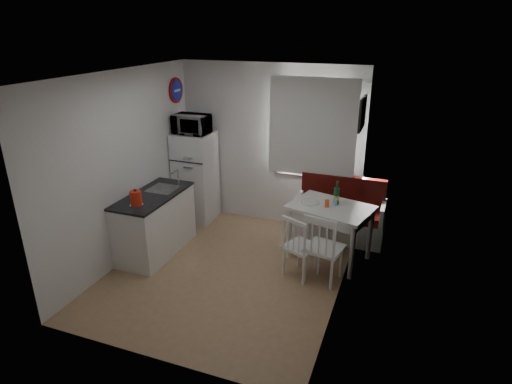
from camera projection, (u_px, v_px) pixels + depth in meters
floor at (228, 271)px, 5.82m from camera, size 3.00×3.50×0.02m
ceiling at (222, 74)px, 4.86m from camera, size 3.00×3.50×0.02m
wall_back at (270, 146)px, 6.86m from camera, size 3.00×0.02×2.60m
wall_front at (145, 244)px, 3.81m from camera, size 3.00×0.02×2.60m
wall_left at (125, 168)px, 5.82m from camera, size 0.02×3.50×2.60m
wall_right at (346, 197)px, 4.85m from camera, size 0.02×3.50×2.60m
window at (313, 130)px, 6.49m from camera, size 1.22×0.06×1.47m
curtain at (312, 128)px, 6.41m from camera, size 1.35×0.02×1.50m
kitchen_counter at (155, 223)px, 6.17m from camera, size 0.62×1.32×1.16m
wall_sign at (176, 90)px, 6.77m from camera, size 0.03×0.40×0.40m
picture_frame at (362, 113)px, 5.55m from camera, size 0.04×0.52×0.42m
bench at (339, 219)px, 6.62m from camera, size 1.35×0.52×0.97m
dining_table at (331, 212)px, 5.88m from camera, size 1.23×1.00×0.81m
chair_left at (300, 242)px, 5.45m from camera, size 0.53×0.54×0.47m
chair_right at (323, 243)px, 5.33m from camera, size 0.52×0.51×0.51m
fridge at (196, 177)px, 7.14m from camera, size 0.60×0.60×1.50m
microwave at (191, 124)px, 6.77m from camera, size 0.55×0.37×0.31m
kettle at (136, 198)px, 5.56m from camera, size 0.18×0.18×0.24m
wine_bottle at (337, 193)px, 5.86m from camera, size 0.08×0.08×0.33m
drinking_glass_orange at (327, 204)px, 5.80m from camera, size 0.06×0.06×0.10m
drinking_glass_blue at (335, 202)px, 5.86m from camera, size 0.06×0.06×0.09m
plate at (310, 202)px, 5.96m from camera, size 0.26×0.26×0.02m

